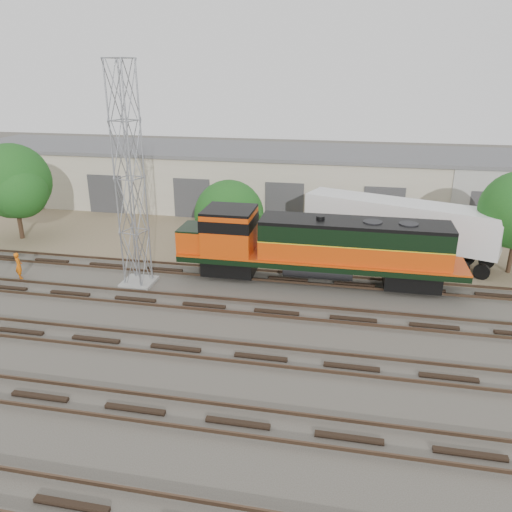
% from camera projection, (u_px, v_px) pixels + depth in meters
% --- Properties ---
extents(ground, '(140.00, 140.00, 0.00)m').
position_uv_depth(ground, '(196.00, 319.00, 25.80)').
color(ground, '#47423A').
rests_on(ground, ground).
extents(dirt_strip, '(80.00, 16.00, 0.02)m').
position_uv_depth(dirt_strip, '(254.00, 232.00, 39.56)').
color(dirt_strip, '#726047').
rests_on(dirt_strip, ground).
extents(tracks, '(80.00, 20.40, 0.28)m').
position_uv_depth(tracks, '(176.00, 348.00, 23.02)').
color(tracks, black).
rests_on(tracks, ground).
extents(warehouse, '(58.40, 10.40, 5.30)m').
position_uv_depth(warehouse, '(271.00, 178.00, 45.93)').
color(warehouse, '#BEB79F').
rests_on(warehouse, ground).
extents(locomotive, '(16.89, 2.96, 4.06)m').
position_uv_depth(locomotive, '(314.00, 246.00, 29.47)').
color(locomotive, black).
rests_on(locomotive, tracks).
extents(signal_tower, '(1.87, 1.87, 12.68)m').
position_uv_depth(signal_tower, '(130.00, 182.00, 27.90)').
color(signal_tower, gray).
rests_on(signal_tower, ground).
extents(worker, '(0.72, 0.71, 1.68)m').
position_uv_depth(worker, '(19.00, 266.00, 30.55)').
color(worker, '#D65F0B').
rests_on(worker, ground).
extents(semi_trailer, '(12.89, 6.71, 3.93)m').
position_uv_depth(semi_trailer, '(403.00, 223.00, 33.24)').
color(semi_trailer, white).
rests_on(semi_trailer, ground).
extents(dumpster_red, '(1.64, 1.55, 1.40)m').
position_uv_depth(dumpster_red, '(494.00, 230.00, 37.74)').
color(dumpster_red, maroon).
rests_on(dumpster_red, ground).
extents(tree_west, '(5.74, 5.47, 7.15)m').
position_uv_depth(tree_west, '(15.00, 184.00, 36.32)').
color(tree_west, '#382619').
rests_on(tree_west, ground).
extents(tree_mid, '(5.29, 5.04, 5.04)m').
position_uv_depth(tree_mid, '(232.00, 217.00, 35.95)').
color(tree_mid, '#382619').
rests_on(tree_mid, ground).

